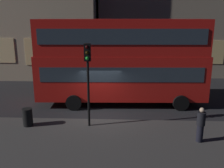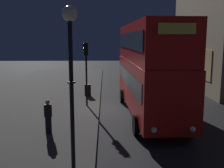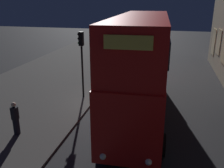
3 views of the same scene
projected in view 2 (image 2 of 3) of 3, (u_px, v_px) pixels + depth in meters
The scene contains 7 objects.
ground_plane at pixel (113, 109), 17.56m from camera, with size 80.00×80.00×0.00m, color #232326.
sidewalk_slab at pixel (27, 108), 17.39m from camera, with size 44.00×9.55×0.12m, color #423F3D.
double_decker_bus at pixel (149, 65), 15.89m from camera, with size 10.90×3.13×5.46m.
traffic_light_near_kerb at pixel (86, 61), 17.35m from camera, with size 0.33×0.37×4.24m.
street_lamp at pixel (71, 55), 8.35m from camera, with size 0.48×0.48×5.46m.
pedestrian at pixel (48, 116), 12.54m from camera, with size 0.37×0.37×1.62m.
litter_bin at pixel (88, 90), 20.91m from camera, with size 0.51×0.51×0.92m, color black.
Camera 2 is at (17.03, -0.56, 4.55)m, focal length 42.26 mm.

